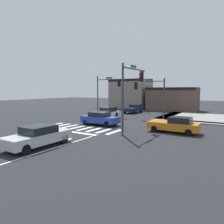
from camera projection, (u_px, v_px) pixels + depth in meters
The scene contains 14 objects.
ground_plane at pixel (106, 122), 25.16m from camera, with size 120.00×120.00×0.00m, color #232628.
crosswalk_near at pixel (81, 128), 21.37m from camera, with size 8.34×2.60×0.01m.
lane_markings at pixel (23, 146), 14.44m from camera, with size 6.80×20.25×0.01m.
bike_detector_marking at pixel (65, 139), 16.61m from camera, with size 1.06×1.06×0.01m.
curb_corner_northeast at pixel (195, 118), 28.62m from camera, with size 10.00×10.60×0.15m.
storefront_row at pixel (147, 96), 42.00m from camera, with size 17.16×6.00×6.06m.
traffic_signal_northwest at pixel (107, 89), 31.43m from camera, with size 4.79×0.32×6.03m.
traffic_signal_southeast at pixel (131, 86), 18.85m from camera, with size 0.32×4.59×6.14m.
traffic_signal_northeast at pixel (151, 91), 27.28m from camera, with size 4.79×0.32×5.39m.
car_white at pixel (106, 113), 28.79m from camera, with size 1.85×4.69×1.46m.
car_orange at pixel (175, 125), 19.00m from camera, with size 4.45×1.74×1.46m.
car_navy at pixel (134, 109), 35.11m from camera, with size 1.78×4.11×1.39m.
car_blue at pixel (100, 118), 23.07m from camera, with size 4.20×1.87×1.46m.
car_silver at pixel (38, 136), 14.29m from camera, with size 1.87×4.73×1.46m.
Camera 1 is at (13.85, -20.69, 3.92)m, focal length 33.36 mm.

